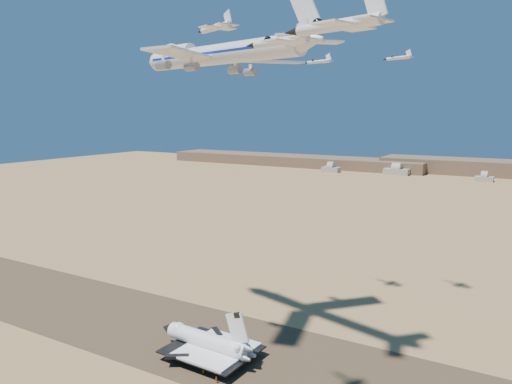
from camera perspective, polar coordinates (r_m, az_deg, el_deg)
The scene contains 13 objects.
ground at distance 179.13m, azimuth -6.93°, elevation -16.33°, with size 1200.00×1200.00×0.00m, color #AD804D.
runway at distance 179.11m, azimuth -6.93°, elevation -16.32°, with size 600.00×50.00×0.06m, color brown.
hangars at distance 631.96m, azimuth 15.27°, elevation 2.31°, with size 200.50×29.50×30.00m.
shuttle at distance 165.45m, azimuth -5.65°, elevation -16.73°, with size 36.08×22.97×17.77m.
carrier_747 at distance 166.61m, azimuth -4.90°, elevation 15.35°, with size 81.47×61.10×20.31m.
crew_a at distance 156.88m, azimuth -3.94°, elevation -19.86°, with size 0.57×0.37×1.56m, color orange.
crew_b at distance 157.62m, azimuth -6.02°, elevation -19.70°, with size 0.86×0.49×1.76m, color orange.
crew_c at distance 153.06m, azimuth -4.56°, elevation -20.60°, with size 1.10×0.56×1.88m, color orange.
chase_jet_a at distance 115.11m, azimuth -4.71°, elevation 18.23°, with size 13.92×8.55×3.62m.
chase_jet_b at distance 87.28m, azimuth 2.65°, elevation 16.82°, with size 14.67×8.50×3.73m.
chase_jet_c at distance 68.35m, azimuth 9.03°, elevation 18.32°, with size 16.22×9.42×4.13m.
chase_jet_d at distance 199.95m, azimuth 7.11°, elevation 14.57°, with size 13.55×7.88×3.45m.
chase_jet_e at distance 203.61m, azimuth 15.90°, elevation 14.53°, with size 13.14×8.03×3.41m.
Camera 1 is at (99.10, -127.85, 76.95)m, focal length 35.00 mm.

